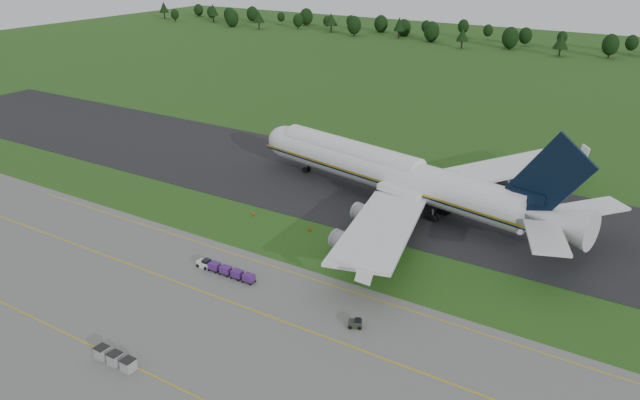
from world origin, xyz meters
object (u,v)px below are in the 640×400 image
Objects in this scene: baggage_train at (224,270)px; uld_row at (115,358)px; aircraft at (394,173)px; utility_cart at (355,324)px; edge_markers at (281,222)px.

uld_row reaches higher than baggage_train.
baggage_train is at bearing -103.31° from aircraft.
utility_cart is 0.16× the size of edge_markers.
uld_row is (-6.51, -65.66, -5.27)m from aircraft.
uld_row reaches higher than utility_cart.
aircraft is 45.60m from utility_cart.
aircraft reaches higher than uld_row.
aircraft reaches higher than edge_markers.
aircraft is 66.19m from uld_row.
uld_row is (3.18, -24.73, 0.05)m from baggage_train.
aircraft is 5.72× the size of edge_markers.
edge_markers is at bearing 141.99° from utility_cart.
utility_cart is 0.34× the size of uld_row.
aircraft is at bearing 109.43° from utility_cart.
baggage_train is (-9.68, -40.93, -5.32)m from aircraft.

